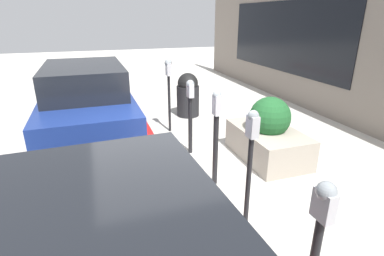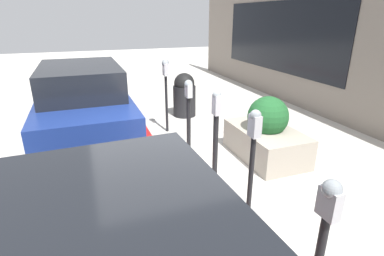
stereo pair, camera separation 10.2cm
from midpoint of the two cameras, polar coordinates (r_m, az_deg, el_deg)
name	(u,v)px [view 2 (the right image)]	position (r m, az deg, el deg)	size (l,w,h in m)	color
ground_plane	(184,187)	(4.60, -2.23, -11.20)	(40.00, 40.00, 0.00)	beige
curb_strip	(179,187)	(4.57, -3.21, -11.16)	(19.00, 0.16, 0.04)	red
parking_meter_nearest	(325,226)	(2.66, 22.97, -16.78)	(0.18, 0.16, 1.29)	black
parking_meter_second	(253,152)	(3.31, 10.61, -4.58)	(0.14, 0.12, 1.52)	black
parking_meter_middle	(216,129)	(4.33, 3.89, -0.22)	(0.14, 0.12, 1.46)	black
parking_meter_fourth	(189,106)	(5.35, -1.21, 4.14)	(0.17, 0.15, 1.38)	black
parking_meter_farthest	(166,79)	(6.40, -5.48, 9.24)	(0.18, 0.16, 1.58)	black
planter_box	(266,135)	(5.49, 13.44, -1.26)	(1.53, 0.94, 1.13)	#A39989
parked_car_middle	(83,98)	(6.69, -20.43, 5.32)	(4.42, 1.78, 1.51)	navy
trash_bin	(184,95)	(7.62, -1.85, 6.33)	(0.57, 0.57, 1.10)	black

